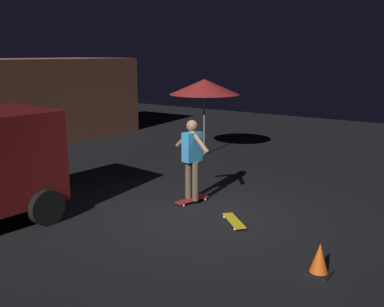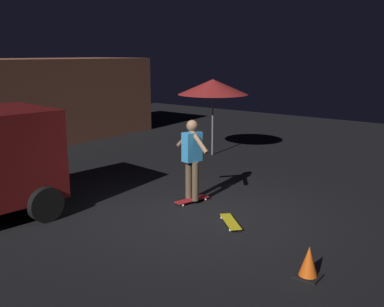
% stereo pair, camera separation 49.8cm
% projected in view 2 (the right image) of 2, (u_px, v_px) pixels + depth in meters
% --- Properties ---
extents(ground_plane, '(28.00, 28.00, 0.00)m').
position_uv_depth(ground_plane, '(205.00, 217.00, 8.38)').
color(ground_plane, black).
extents(patio_umbrella, '(2.10, 2.10, 2.30)m').
position_uv_depth(patio_umbrella, '(213.00, 87.00, 13.03)').
color(patio_umbrella, slate).
rests_on(patio_umbrella, ground_plane).
extents(skateboard_ridden, '(0.81, 0.39, 0.07)m').
position_uv_depth(skateboard_ridden, '(192.00, 200.00, 9.19)').
color(skateboard_ridden, '#AD1E23').
rests_on(skateboard_ridden, ground_plane).
extents(skateboard_spare, '(0.67, 0.72, 0.07)m').
position_uv_depth(skateboard_spare, '(230.00, 222.00, 7.99)').
color(skateboard_spare, gold).
rests_on(skateboard_spare, ground_plane).
extents(skater, '(0.42, 0.97, 1.67)m').
position_uv_depth(skater, '(192.00, 154.00, 8.97)').
color(skater, brown).
rests_on(skater, skateboard_ridden).
extents(traffic_cone, '(0.34, 0.34, 0.46)m').
position_uv_depth(traffic_cone, '(309.00, 263.00, 6.08)').
color(traffic_cone, black).
rests_on(traffic_cone, ground_plane).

